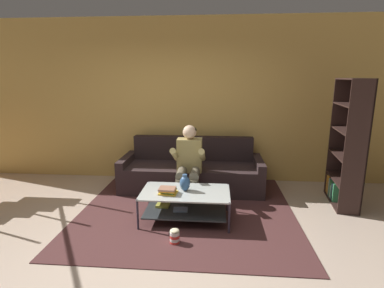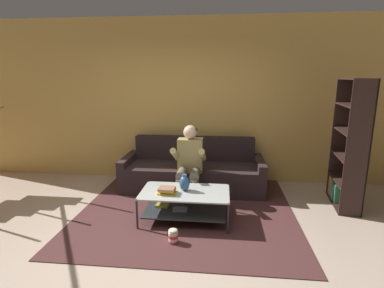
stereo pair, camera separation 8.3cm
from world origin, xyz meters
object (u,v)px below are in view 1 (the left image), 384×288
at_px(vase, 185,183).
at_px(bookshelf, 348,154).
at_px(coffee_table, 185,201).
at_px(book_stack, 168,191).
at_px(popcorn_tub, 175,236).
at_px(person_seated_center, 189,161).
at_px(couch, 192,172).

xyz_separation_m(vase, bookshelf, (2.35, 0.75, 0.25)).
relative_size(coffee_table, book_stack, 4.68).
height_order(vase, popcorn_tub, vase).
bearing_deg(person_seated_center, popcorn_tub, -92.17).
relative_size(person_seated_center, coffee_table, 1.00).
bearing_deg(person_seated_center, vase, -89.47).
height_order(couch, bookshelf, bookshelf).
distance_m(vase, bookshelf, 2.48).
relative_size(couch, person_seated_center, 2.03).
relative_size(coffee_table, popcorn_tub, 6.46).
xyz_separation_m(coffee_table, book_stack, (-0.21, -0.10, 0.18)).
distance_m(book_stack, bookshelf, 2.73).
height_order(coffee_table, book_stack, book_stack).
height_order(coffee_table, popcorn_tub, coffee_table).
distance_m(coffee_table, vase, 0.24).
relative_size(person_seated_center, popcorn_tub, 6.47).
relative_size(coffee_table, bookshelf, 0.62).
bearing_deg(couch, person_seated_center, -90.00).
xyz_separation_m(couch, vase, (0.01, -1.15, 0.22)).
distance_m(person_seated_center, popcorn_tub, 1.37).
distance_m(couch, coffee_table, 1.18).
distance_m(bookshelf, popcorn_tub, 2.85).
distance_m(person_seated_center, vase, 0.65).
distance_m(couch, person_seated_center, 0.62).
height_order(book_stack, bookshelf, bookshelf).
bearing_deg(vase, coffee_table, -89.53).
relative_size(couch, coffee_table, 2.03).
bearing_deg(book_stack, person_seated_center, 75.34).
bearing_deg(book_stack, couch, 81.10).
distance_m(couch, bookshelf, 2.44).
relative_size(book_stack, bookshelf, 0.13).
height_order(couch, vase, couch).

